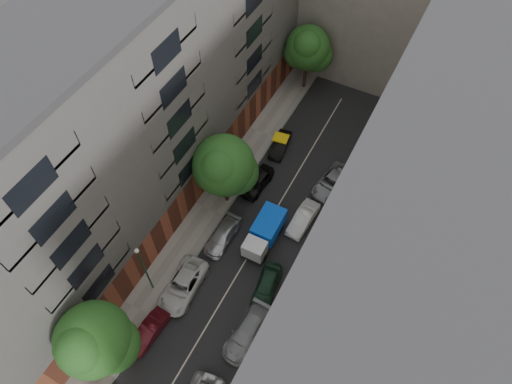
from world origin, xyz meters
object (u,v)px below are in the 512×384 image
Objects in this scene: car_right_2 at (267,285)px; pedestrian at (343,191)px; tree_mid at (224,168)px; car_left_1 at (149,331)px; car_right_3 at (303,219)px; lamp_post at (143,266)px; car_left_4 at (257,182)px; tarp_truck at (265,232)px; car_left_3 at (222,236)px; tree_near at (94,342)px; tree_far at (308,50)px; car_right_4 at (332,182)px; car_right_1 at (247,333)px; car_left_2 at (183,285)px; car_left_5 at (280,145)px.

pedestrian is at bearing 71.53° from car_right_2.
car_right_2 is 10.56m from tree_mid.
car_left_1 is 16.26m from car_right_3.
tree_mid is 1.19× the size of lamp_post.
car_left_1 is 0.93× the size of car_left_4.
tarp_truck is 1.15× the size of car_left_3.
car_left_1 is 0.93× the size of car_right_3.
tree_near is 34.86m from tree_far.
car_left_1 is 21.12m from pedestrian.
lamp_post is (-1.13, -10.53, -0.92)m from tree_mid.
car_right_4 is 0.60× the size of tree_near.
car_right_4 is at bearing -55.18° from tree_far.
car_left_4 is at bearing 85.11° from tree_near.
pedestrian is (2.11, 11.71, 0.29)m from car_right_2.
pedestrian is at bearing 30.23° from tree_mid.
tree_mid is at bearing -167.67° from car_right_3.
car_right_4 is at bearing 30.74° from car_left_4.
car_right_3 is 14.80m from lamp_post.
tree_far is at bearing 117.28° from car_right_3.
car_left_3 is at bearing 135.85° from car_right_1.
car_left_2 is 6.91m from car_right_2.
car_left_2 is at bearing -94.99° from car_left_3.
lamp_post reaches higher than car_left_1.
car_left_4 is 2.46× the size of pedestrian.
tree_far reaches higher than car_left_1.
car_right_2 is 12.43m from car_right_4.
tree_mid is 1.01× the size of tree_far.
pedestrian reaches higher than car_left_2.
car_right_2 is at bearing -40.42° from tree_mid.
car_left_3 is 12.07m from car_left_5.
lamp_post is at bearing -109.43° from car_right_4.
tree_near reaches higher than car_left_3.
car_right_1 is (6.16, -18.67, 0.11)m from car_left_5.
tree_mid is at bearing 156.21° from tarp_truck.
tree_far is at bearing 100.15° from car_left_4.
lamp_post is (-2.84, -6.71, 3.56)m from car_left_3.
car_left_4 is 0.83× the size of car_right_4.
tree_mid is at bearing -133.17° from car_right_4.
lamp_post is at bearing -105.71° from car_left_5.
car_left_1 is 4.43m from car_left_2.
car_right_1 is 3.01× the size of pedestrian.
car_left_4 is 0.54× the size of tree_mid.
tree_far is at bearing 134.33° from car_right_4.
car_left_2 is 10.46m from tree_mid.
tarp_truck is 1.21× the size of car_right_3.
car_left_1 is (-4.11, -11.74, -0.65)m from tarp_truck.
car_right_4 is at bearing 92.14° from car_right_1.
car_left_4 is 5.88m from car_right_3.
car_left_4 is (-3.31, 5.00, -0.57)m from tarp_truck.
car_right_2 is at bearing -86.32° from car_right_3.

